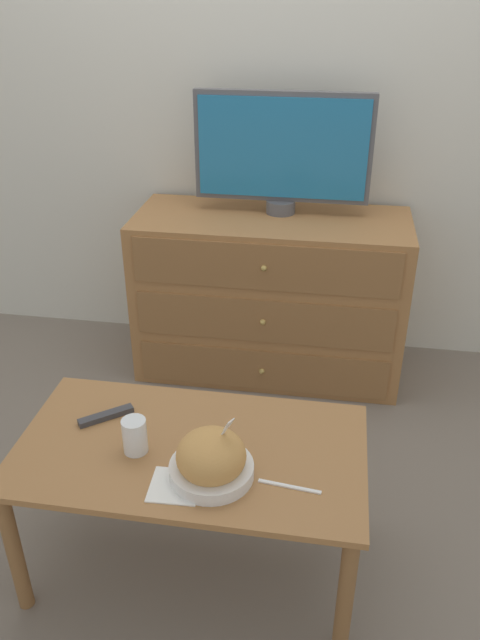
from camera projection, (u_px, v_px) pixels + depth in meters
The scene contains 10 objects.
ground_plane at pixel (260, 335), 3.21m from camera, with size 12.00×12.00×0.00m, color #70665B.
wall_back at pixel (266, 64), 2.61m from camera, with size 12.00×0.05×2.60m.
dresser at pixel (270, 296), 2.79m from camera, with size 1.17×0.50×0.73m.
tv at pixel (283, 151), 2.55m from camera, with size 0.73×0.12×0.50m.
coffee_table at pixel (191, 464), 1.79m from camera, with size 0.99×0.54×0.46m.
takeout_bowl at pixel (211, 460), 1.63m from camera, with size 0.22×0.22×0.19m.
drink_cup at pixel (135, 438), 1.72m from camera, with size 0.07×0.07×0.10m.
napkin at pixel (175, 486), 1.62m from camera, with size 0.14×0.14×0.00m.
knife at pixel (290, 487), 1.61m from camera, with size 0.17×0.03×0.01m.
remote_control at pixel (106, 416), 1.86m from camera, with size 0.15×0.13×0.02m.
Camera 1 is at (0.34, -2.76, 1.62)m, focal length 35.00 mm.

